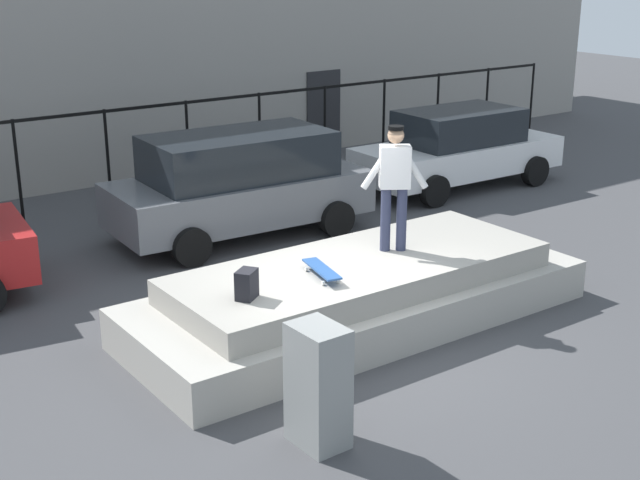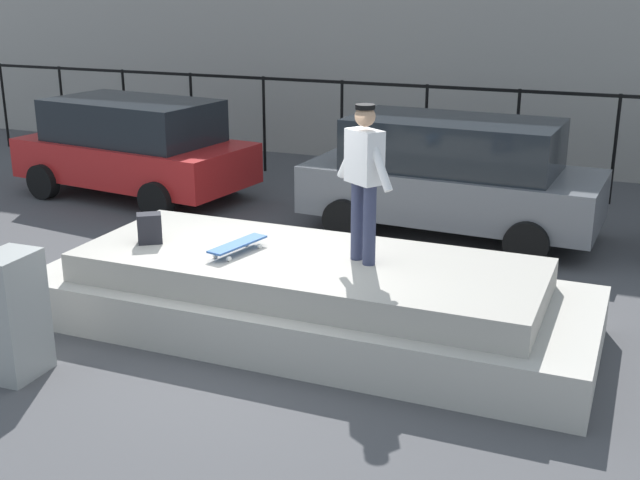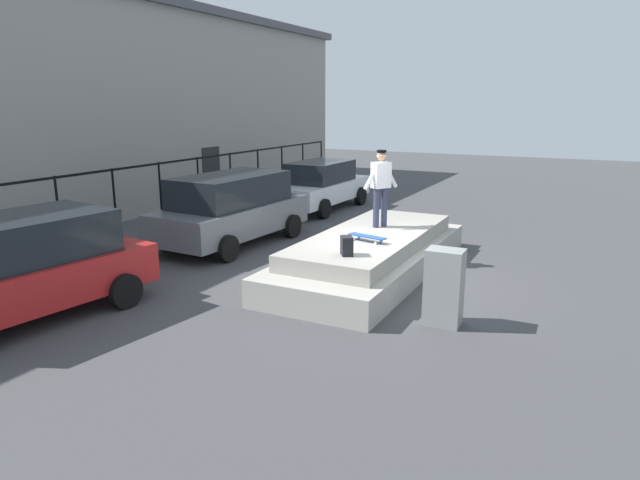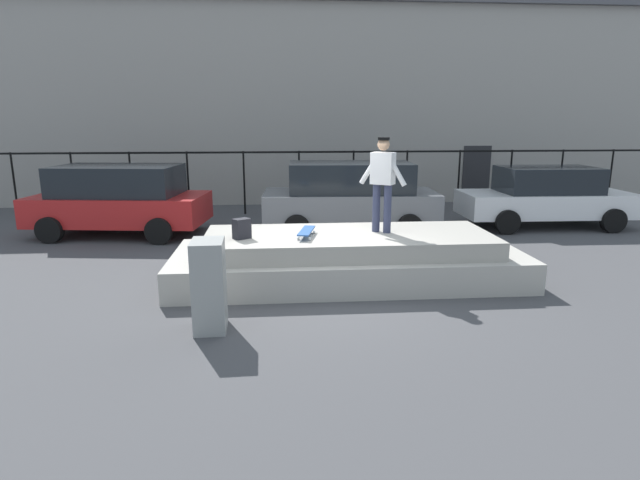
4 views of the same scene
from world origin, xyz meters
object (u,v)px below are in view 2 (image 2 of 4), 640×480
at_px(car_grey_hatchback_mid, 452,175).
at_px(utility_box, 13,316).
at_px(skateboard, 238,245).
at_px(skateboarder, 364,173).
at_px(car_red_hatchback_near, 134,146).
at_px(backpack, 150,228).

xyz_separation_m(car_grey_hatchback_mid, utility_box, (-2.89, -6.37, -0.31)).
bearing_deg(skateboard, skateboarder, 10.95).
xyz_separation_m(car_red_hatchback_near, utility_box, (3.05, -6.49, -0.29)).
relative_size(skateboard, utility_box, 0.66).
height_order(skateboarder, utility_box, skateboarder).
relative_size(skateboarder, car_red_hatchback_near, 0.38).
height_order(backpack, car_red_hatchback_near, car_red_hatchback_near).
bearing_deg(skateboarder, skateboard, -169.05).
height_order(skateboard, backpack, backpack).
distance_m(backpack, car_grey_hatchback_mid, 5.12).
bearing_deg(car_grey_hatchback_mid, skateboarder, -89.98).
relative_size(skateboarder, skateboard, 2.03).
bearing_deg(skateboard, car_red_hatchback_near, 135.14).
relative_size(car_red_hatchback_near, utility_box, 3.49).
bearing_deg(skateboard, car_grey_hatchback_mid, 72.23).
bearing_deg(car_red_hatchback_near, backpack, -53.37).
relative_size(skateboard, backpack, 2.41).
relative_size(skateboarder, backpack, 4.88).
bearing_deg(skateboarder, utility_box, -142.01).
bearing_deg(car_red_hatchback_near, skateboarder, -35.50).
relative_size(skateboard, car_grey_hatchback_mid, 0.19).
height_order(skateboarder, skateboard, skateboarder).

